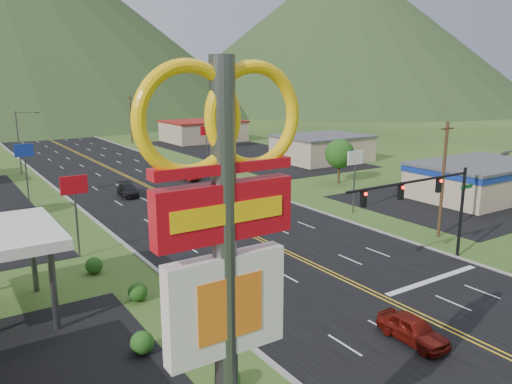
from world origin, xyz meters
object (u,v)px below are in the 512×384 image
pylon_sign (225,255)px  car_red_near (413,330)px  car_dark_mid (128,190)px  car_red_far (188,175)px  traffic_signal (429,196)px  streetlight_west (20,138)px

pylon_sign → car_red_near: size_ratio=3.44×
car_dark_mid → car_red_far: car_red_far is taller
traffic_signal → car_red_far: size_ratio=2.93×
pylon_sign → car_dark_mid: size_ratio=2.97×
pylon_sign → car_dark_mid: 48.46m
car_red_far → streetlight_west: bearing=-44.9°
traffic_signal → car_dark_mid: (-10.39, 33.86, -4.65)m
traffic_signal → car_dark_mid: 35.72m
traffic_signal → car_dark_mid: size_ratio=2.78×
traffic_signal → car_red_far: (-0.24, 38.64, -4.59)m
streetlight_west → car_red_near: streetlight_west is taller
pylon_sign → streetlight_west: (5.32, 68.00, -4.12)m
car_red_near → car_red_far: (9.01, 45.29, 0.05)m
traffic_signal → streetlight_west: bearing=108.0°
traffic_signal → car_dark_mid: bearing=107.1°
car_red_far → car_red_near: bearing=78.0°
streetlight_west → traffic_signal: bearing=-72.0°
pylon_sign → car_dark_mid: (13.09, 45.85, -8.62)m
streetlight_west → car_dark_mid: size_ratio=1.91×
pylon_sign → car_red_near: pylon_sign is taller
traffic_signal → streetlight_west: (-18.16, 56.00, -0.15)m
traffic_signal → car_red_near: size_ratio=3.22×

